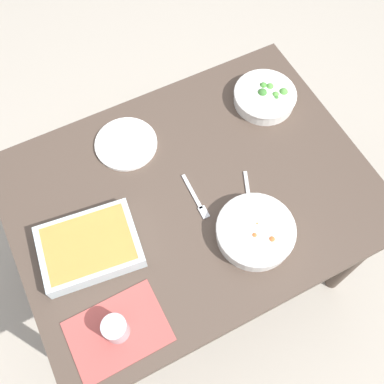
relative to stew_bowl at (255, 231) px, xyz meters
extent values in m
plane|color=#B2A899|center=(0.11, -0.23, -0.77)|extent=(6.00, 6.00, 0.00)
cube|color=#4C3D33|center=(0.11, -0.23, -0.05)|extent=(1.20, 0.90, 0.04)
cylinder|color=#4C3D33|center=(-0.43, -0.62, -0.42)|extent=(0.06, 0.06, 0.70)
cylinder|color=#4C3D33|center=(0.65, -0.62, -0.42)|extent=(0.06, 0.06, 0.70)
cylinder|color=#4C3D33|center=(-0.43, 0.16, -0.42)|extent=(0.06, 0.06, 0.70)
cube|color=#B24C47|center=(0.50, 0.08, -0.03)|extent=(0.28, 0.20, 0.00)
cylinder|color=white|center=(0.00, 0.00, 0.00)|extent=(0.24, 0.24, 0.05)
torus|color=white|center=(0.00, 0.00, 0.02)|extent=(0.25, 0.25, 0.01)
cylinder|color=olive|center=(0.00, 0.00, 0.00)|extent=(0.20, 0.20, 0.03)
sphere|color=olive|center=(-0.01, -0.01, 0.02)|extent=(0.02, 0.02, 0.02)
sphere|color=#C66633|center=(0.04, 0.03, 0.01)|extent=(0.01, 0.01, 0.01)
sphere|color=#C66633|center=(-0.03, 0.05, 0.02)|extent=(0.02, 0.02, 0.02)
sphere|color=#C66633|center=(0.02, 0.02, 0.02)|extent=(0.02, 0.02, 0.02)
cylinder|color=white|center=(-0.30, -0.44, -0.01)|extent=(0.22, 0.22, 0.05)
torus|color=white|center=(-0.30, -0.44, 0.01)|extent=(0.23, 0.23, 0.01)
cylinder|color=#8CB272|center=(-0.30, -0.44, 0.00)|extent=(0.18, 0.18, 0.02)
sphere|color=#3D7A33|center=(-0.29, -0.45, 0.02)|extent=(0.03, 0.03, 0.03)
sphere|color=#569E42|center=(-0.37, -0.42, 0.01)|extent=(0.03, 0.03, 0.03)
sphere|color=#569E42|center=(-0.33, -0.42, 0.01)|extent=(0.03, 0.03, 0.03)
sphere|color=#3D7A33|center=(-0.33, -0.41, 0.01)|extent=(0.02, 0.02, 0.02)
sphere|color=#478C38|center=(-0.32, -0.48, 0.01)|extent=(0.03, 0.03, 0.03)
sphere|color=#569E42|center=(-0.33, -0.46, 0.01)|extent=(0.03, 0.03, 0.03)
cube|color=silver|center=(0.48, -0.19, 0.00)|extent=(0.32, 0.26, 0.06)
cube|color=gold|center=(0.48, -0.19, 0.01)|extent=(0.29, 0.22, 0.04)
cylinder|color=#B2BCC6|center=(0.50, 0.08, 0.01)|extent=(0.07, 0.07, 0.08)
cylinder|color=black|center=(0.50, 0.08, 0.00)|extent=(0.06, 0.06, 0.05)
cylinder|color=white|center=(0.23, -0.50, -0.03)|extent=(0.22, 0.22, 0.01)
cube|color=silver|center=(-0.06, -0.15, -0.03)|extent=(0.07, 0.13, 0.01)
ellipsoid|color=silver|center=(-0.03, -0.07, -0.03)|extent=(0.04, 0.05, 0.01)
cube|color=silver|center=(-0.30, -0.44, -0.03)|extent=(0.09, 0.12, 0.01)
ellipsoid|color=silver|center=(-0.25, -0.51, -0.03)|extent=(0.04, 0.05, 0.01)
cube|color=silver|center=(0.11, -0.23, -0.03)|extent=(0.02, 0.14, 0.01)
cube|color=silver|center=(0.11, -0.14, -0.03)|extent=(0.02, 0.04, 0.01)
camera|label=1|loc=(0.41, 0.37, 1.29)|focal=41.59mm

